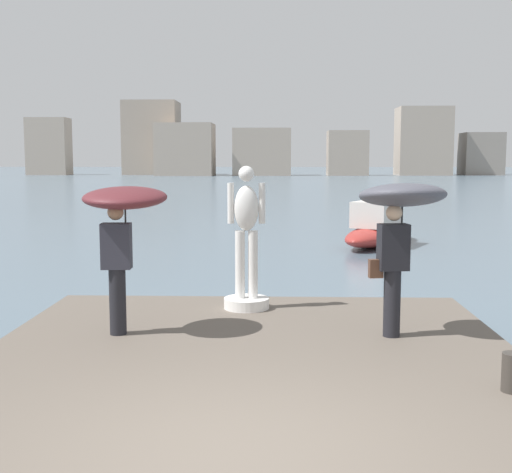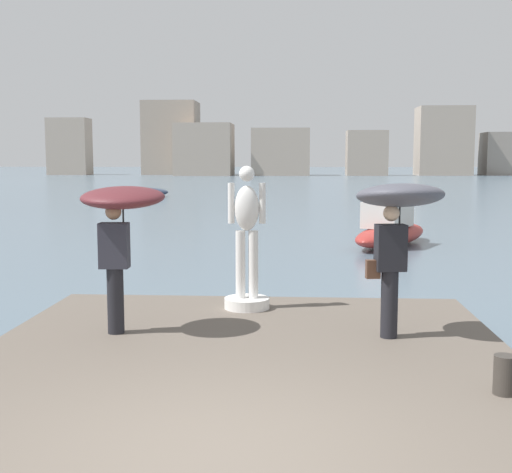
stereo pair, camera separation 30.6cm
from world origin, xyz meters
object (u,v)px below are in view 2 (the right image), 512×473
Objects in this scene: onlooker_right at (398,212)px; mooring_bollard at (505,375)px; boat_near at (140,192)px; onlooker_left at (121,215)px; statue_white_figure at (247,253)px; boat_mid at (390,230)px.

mooring_bollard is (0.77, -2.11, -1.44)m from onlooker_right.
onlooker_left is at bearing -76.82° from boat_near.
statue_white_figure is 2.69m from onlooker_right.
onlooker_left is (-1.54, -1.57, 0.71)m from statue_white_figure.
statue_white_figure is at bearing 127.69° from mooring_bollard.
onlooker_right reaches higher than boat_mid.
mooring_bollard is (2.83, -3.66, -0.68)m from statue_white_figure.
boat_near is at bearing 103.18° from onlooker_left.
onlooker_left is 0.41× the size of boat_mid.
mooring_bollard is at bearing -70.01° from onlooker_right.
boat_mid is at bearing 67.24° from onlooker_left.
boat_mid reaches higher than boat_near.
statue_white_figure reaches higher than boat_mid.
onlooker_right is (2.06, -1.55, 0.76)m from statue_white_figure.
boat_mid is at bearing 82.55° from onlooker_right.
boat_mid is (0.86, 14.56, -0.09)m from mooring_bollard.
mooring_bollard is 0.09× the size of boat_near.
statue_white_figure reaches higher than onlooker_right.
onlooker_left reaches higher than mooring_bollard.
boat_mid is (1.63, 12.45, -1.53)m from onlooker_right.
boat_mid is at bearing 86.63° from mooring_bollard.
statue_white_figure is at bearing -74.12° from boat_near.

